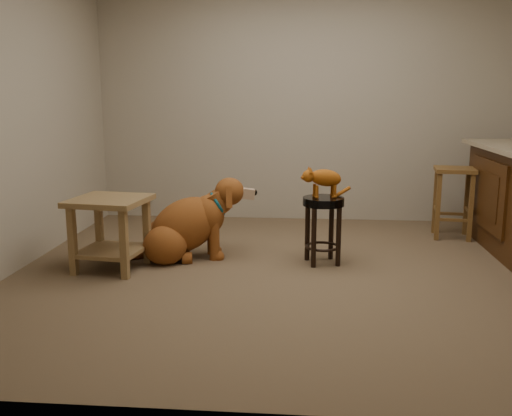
# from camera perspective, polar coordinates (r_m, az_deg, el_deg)

# --- Properties ---
(floor) EXTENTS (4.50, 4.00, 0.01)m
(floor) POSITION_cam_1_polar(r_m,az_deg,el_deg) (4.49, 4.57, -6.56)
(floor) COLOR brown
(floor) RESTS_ON ground
(room_shell) EXTENTS (4.54, 4.04, 2.62)m
(room_shell) POSITION_cam_1_polar(r_m,az_deg,el_deg) (4.28, 4.93, 15.28)
(room_shell) COLOR #A69B86
(room_shell) RESTS_ON ground
(padded_stool) EXTENTS (0.35, 0.35, 0.55)m
(padded_stool) POSITION_cam_1_polar(r_m,az_deg,el_deg) (4.69, 6.73, -0.87)
(padded_stool) COLOR black
(padded_stool) RESTS_ON ground
(wood_stool) EXTENTS (0.41, 0.41, 0.68)m
(wood_stool) POSITION_cam_1_polar(r_m,az_deg,el_deg) (5.83, 19.07, 0.61)
(wood_stool) COLOR brown
(wood_stool) RESTS_ON ground
(side_table) EXTENTS (0.63, 0.63, 0.58)m
(side_table) POSITION_cam_1_polar(r_m,az_deg,el_deg) (4.65, -14.36, -1.41)
(side_table) COLOR olive
(side_table) RESTS_ON ground
(golden_retriever) EXTENTS (1.13, 0.65, 0.73)m
(golden_retriever) POSITION_cam_1_polar(r_m,az_deg,el_deg) (4.86, -6.97, -1.88)
(golden_retriever) COLOR brown
(golden_retriever) RESTS_ON ground
(tabby_kitten) EXTENTS (0.42, 0.25, 0.28)m
(tabby_kitten) POSITION_cam_1_polar(r_m,az_deg,el_deg) (4.63, 6.69, 2.92)
(tabby_kitten) COLOR #95480E
(tabby_kitten) RESTS_ON padded_stool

